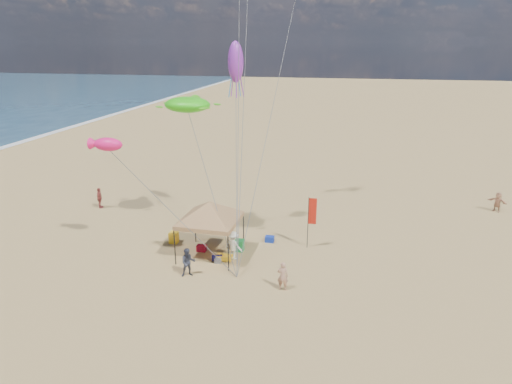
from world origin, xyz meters
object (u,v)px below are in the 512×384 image
(chair_green, at_px, (239,245))
(person_near_b, at_px, (188,262))
(cooler_blue, at_px, (270,239))
(chair_yellow, at_px, (174,237))
(person_far_a, at_px, (100,198))
(canopy_tent, at_px, (209,204))
(person_far_c, at_px, (498,202))
(cooler_red, at_px, (201,248))
(feather_flag, at_px, (311,214))
(beach_cart, at_px, (224,257))
(person_near_c, at_px, (233,245))
(person_near_a, at_px, (283,276))

(chair_green, distance_m, person_near_b, 4.00)
(cooler_blue, bearing_deg, chair_yellow, -166.87)
(chair_yellow, relative_size, person_far_a, 0.45)
(canopy_tent, xyz_separation_m, chair_yellow, (-2.77, 1.17, -2.86))
(cooler_blue, xyz_separation_m, person_far_a, (-13.51, 3.31, 0.59))
(cooler_blue, distance_m, person_far_c, 17.62)
(cooler_red, xyz_separation_m, person_near_b, (0.29, -2.97, 0.60))
(canopy_tent, xyz_separation_m, feather_flag, (5.54, 2.23, -1.06))
(beach_cart, relative_size, person_far_a, 0.58)
(beach_cart, xyz_separation_m, person_near_c, (0.47, 0.35, 0.64))
(cooler_blue, xyz_separation_m, person_near_c, (-1.61, -2.66, 0.65))
(cooler_blue, distance_m, person_far_a, 13.92)
(chair_yellow, distance_m, person_far_c, 23.36)
(cooler_red, distance_m, chair_yellow, 2.19)
(cooler_red, xyz_separation_m, person_near_a, (5.38, -3.31, 0.57))
(person_near_b, relative_size, person_near_c, 0.94)
(canopy_tent, bearing_deg, cooler_blue, 39.99)
(person_near_a, height_order, person_near_c, person_near_c)
(canopy_tent, distance_m, person_near_a, 6.01)
(person_near_a, height_order, person_far_c, person_near_a)
(chair_green, bearing_deg, beach_cart, -111.12)
(beach_cart, bearing_deg, cooler_red, 151.72)
(cooler_red, xyz_separation_m, chair_green, (2.20, 0.52, 0.16))
(person_near_c, bearing_deg, chair_green, -75.24)
(canopy_tent, bearing_deg, person_near_c, -5.50)
(feather_flag, bearing_deg, person_near_b, -141.27)
(chair_yellow, bearing_deg, person_near_b, -58.06)
(person_near_b, bearing_deg, cooler_red, 70.99)
(canopy_tent, distance_m, person_far_a, 12.26)
(person_near_b, xyz_separation_m, person_far_c, (18.77, 13.77, -0.05))
(cooler_red, bearing_deg, beach_cart, -28.28)
(person_near_a, height_order, person_far_a, person_far_a)
(feather_flag, xyz_separation_m, cooler_red, (-6.26, -1.82, -1.96))
(person_near_c, bearing_deg, cooler_blue, -102.42)
(canopy_tent, xyz_separation_m, person_far_c, (18.33, 11.20, -2.47))
(cooler_red, relative_size, chair_green, 0.77)
(cooler_blue, xyz_separation_m, chair_green, (-1.53, -1.59, 0.16))
(person_near_b, bearing_deg, chair_green, 36.81)
(canopy_tent, bearing_deg, beach_cart, -27.39)
(chair_green, xyz_separation_m, person_near_b, (-1.91, -3.49, 0.44))
(chair_yellow, height_order, person_near_b, person_near_b)
(cooler_red, distance_m, person_far_c, 21.90)
(cooler_red, distance_m, person_near_b, 3.05)
(canopy_tent, relative_size, person_far_c, 4.24)
(feather_flag, relative_size, person_far_a, 2.08)
(cooler_red, bearing_deg, chair_green, 13.29)
(person_far_c, bearing_deg, canopy_tent, -110.96)
(cooler_red, xyz_separation_m, cooler_blue, (3.73, 2.11, 0.00))
(person_near_a, height_order, person_near_b, person_near_b)
(cooler_blue, distance_m, person_near_a, 5.70)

